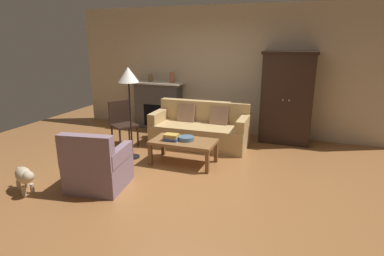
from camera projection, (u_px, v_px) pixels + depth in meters
ground_plane at (183, 172)px, 5.15m from camera, size 9.60×9.60×0.00m
back_wall at (225, 71)px, 7.07m from camera, size 7.20×0.10×2.80m
fireplace at (158, 105)px, 7.58m from camera, size 1.26×0.48×1.12m
armoire at (287, 98)px, 6.44m from camera, size 1.06×0.57×1.86m
couch at (200, 130)px, 6.41m from camera, size 1.94×0.89×0.86m
coffee_table at (183, 143)px, 5.43m from camera, size 1.10×0.60×0.42m
fruit_bowl at (186, 138)px, 5.40m from camera, size 0.26×0.26×0.07m
book_stack at (171, 137)px, 5.40m from camera, size 0.25×0.18×0.11m
mantel_vase_bronze at (150, 78)px, 7.45m from camera, size 0.11×0.11×0.16m
mantel_vase_terracotta at (172, 77)px, 7.26m from camera, size 0.11×0.11×0.24m
armchair_near_left at (97, 167)px, 4.54m from camera, size 0.88×0.88×0.88m
side_chair_wooden at (122, 120)px, 6.36m from camera, size 0.61×0.61×0.90m
floor_lamp at (129, 80)px, 5.41m from camera, size 0.36×0.36×1.64m
dog at (24, 176)px, 4.42m from camera, size 0.52×0.36×0.39m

